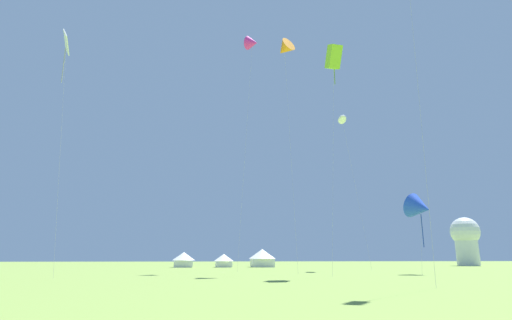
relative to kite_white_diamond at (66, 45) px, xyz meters
The scene contains 10 objects.
kite_white_diamond is the anchor object (origin of this frame).
kite_lime_box 28.07m from the kite_white_diamond, ahead, with size 2.37×2.34×24.62m.
kite_blue_delta 41.70m from the kite_white_diamond, ahead, with size 3.80×4.13×8.93m.
kite_white_parafoil 39.96m from the kite_white_diamond, 26.51° to the left, with size 3.36×4.24×23.26m.
kite_orange_delta 25.62m from the kite_white_diamond, 15.29° to the left, with size 3.06×3.19×29.20m.
kite_magenta_delta 27.86m from the kite_white_diamond, 35.11° to the left, with size 3.59×3.14×34.32m.
festival_tent_left 46.28m from the kite_white_diamond, 73.54° to the left, with size 4.25×4.25×2.76m.
festival_tent_right 48.78m from the kite_white_diamond, 64.11° to the left, with size 3.76×3.76×2.45m.
festival_tent_center 51.91m from the kite_white_diamond, 56.08° to the left, with size 5.18×5.18×3.37m.
observatory_dome 89.64m from the kite_white_diamond, 31.96° to the left, with size 6.40×6.40×10.80m.
Camera 1 is at (-5.53, -5.87, 1.72)m, focal length 28.63 mm.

